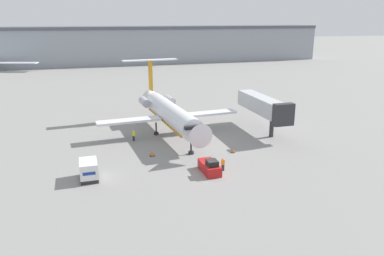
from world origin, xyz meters
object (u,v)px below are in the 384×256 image
airplane_main (170,112)px  worker_by_wing (134,135)px  pushback_tug (210,167)px  worker_near_tug (223,164)px  traffic_cone_left (152,153)px  traffic_cone_right (233,150)px  jet_bridge (264,106)px  luggage_cart (89,170)px

airplane_main → worker_by_wing: size_ratio=15.48×
pushback_tug → worker_near_tug: bearing=0.2°
traffic_cone_left → traffic_cone_right: size_ratio=1.01×
traffic_cone_right → jet_bridge: jet_bridge is taller
traffic_cone_right → jet_bridge: (8.80, 8.18, 4.09)m
pushback_tug → luggage_cart: bearing=171.0°
luggage_cart → traffic_cone_right: bearing=9.7°
pushback_tug → worker_by_wing: size_ratio=2.44×
airplane_main → luggage_cart: airplane_main is taller
pushback_tug → traffic_cone_right: 8.00m
worker_near_tug → traffic_cone_left: 10.82m
pushback_tug → traffic_cone_left: pushback_tug is taller
jet_bridge → worker_by_wing: bearing=176.6°
traffic_cone_left → worker_near_tug: bearing=-45.9°
pushback_tug → worker_by_wing: 16.81m
pushback_tug → luggage_cart: 14.61m
traffic_cone_right → worker_by_wing: bearing=143.6°
luggage_cart → worker_near_tug: luggage_cart is taller
airplane_main → luggage_cart: bearing=-133.0°
pushback_tug → worker_near_tug: 1.78m
airplane_main → worker_by_wing: (-6.23, -1.49, -2.88)m
airplane_main → worker_near_tug: 17.14m
luggage_cart → worker_by_wing: luggage_cart is taller
airplane_main → luggage_cart: 19.84m
airplane_main → jet_bridge: bearing=-10.2°
luggage_cart → jet_bridge: jet_bridge is taller
traffic_cone_right → luggage_cart: bearing=-170.3°
worker_by_wing → traffic_cone_right: bearing=-36.4°
jet_bridge → pushback_tug: bearing=-136.0°
airplane_main → traffic_cone_left: size_ratio=33.81×
worker_near_tug → traffic_cone_right: bearing=56.3°
pushback_tug → traffic_cone_right: size_ratio=5.40×
airplane_main → worker_near_tug: size_ratio=15.50×
worker_by_wing → traffic_cone_right: worker_by_wing is taller
pushback_tug → traffic_cone_left: (-5.75, 7.77, -0.35)m
jet_bridge → airplane_main: bearing=169.8°
worker_near_tug → traffic_cone_left: bearing=134.1°
traffic_cone_right → worker_near_tug: bearing=-123.7°
jet_bridge → luggage_cart: bearing=-158.0°
pushback_tug → jet_bridge: bearing=44.0°
pushback_tug → jet_bridge: 20.35m
luggage_cart → traffic_cone_left: luggage_cart is taller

